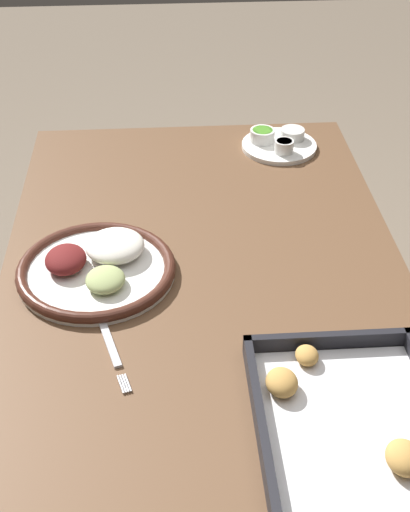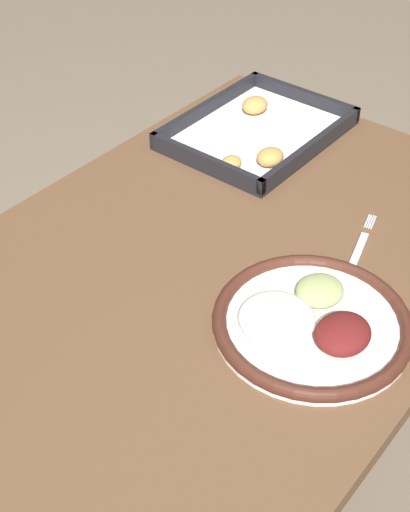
# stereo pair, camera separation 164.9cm
# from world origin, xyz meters

# --- Properties ---
(dining_table) EXTENTS (1.11, 0.70, 0.76)m
(dining_table) POSITION_xyz_m (0.00, 0.00, 0.63)
(dining_table) COLOR brown
(dining_table) RESTS_ON ground_plane
(dinner_plate) EXTENTS (0.27, 0.27, 0.05)m
(dinner_plate) POSITION_xyz_m (-0.00, -0.18, 0.78)
(dinner_plate) COLOR white
(dinner_plate) RESTS_ON dining_table
(fork) EXTENTS (0.21, 0.07, 0.00)m
(fork) POSITION_xyz_m (0.16, -0.16, 0.77)
(fork) COLOR silver
(fork) RESTS_ON dining_table
(baking_tray) EXTENTS (0.33, 0.25, 0.04)m
(baking_tray) POSITION_xyz_m (0.36, 0.17, 0.77)
(baking_tray) COLOR black
(baking_tray) RESTS_ON dining_table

